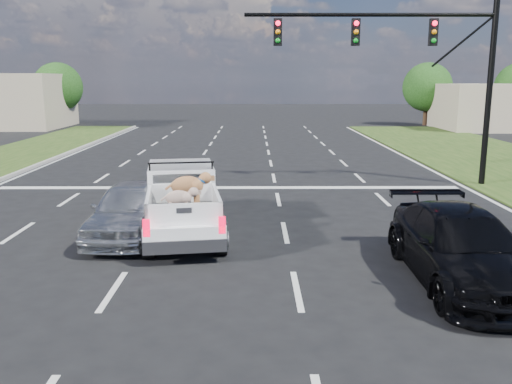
# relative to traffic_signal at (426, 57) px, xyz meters

# --- Properties ---
(ground) EXTENTS (160.00, 160.00, 0.00)m
(ground) POSITION_rel_traffic_signal_xyz_m (-7.20, -10.50, -4.73)
(ground) COLOR black
(ground) RESTS_ON ground
(road_markings) EXTENTS (17.75, 60.00, 0.01)m
(road_markings) POSITION_rel_traffic_signal_xyz_m (-7.20, -3.94, -4.72)
(road_markings) COLOR silver
(road_markings) RESTS_ON ground
(traffic_signal) EXTENTS (9.11, 0.31, 7.00)m
(traffic_signal) POSITION_rel_traffic_signal_xyz_m (0.00, 0.00, 0.00)
(traffic_signal) COLOR black
(traffic_signal) RESTS_ON ground
(building_left) EXTENTS (10.00, 8.00, 4.40)m
(building_left) POSITION_rel_traffic_signal_xyz_m (-27.20, 25.50, -2.53)
(building_left) COLOR tan
(building_left) RESTS_ON ground
(tree_far_c) EXTENTS (4.20, 4.20, 5.40)m
(tree_far_c) POSITION_rel_traffic_signal_xyz_m (-23.20, 27.50, -1.44)
(tree_far_c) COLOR #332114
(tree_far_c) RESTS_ON ground
(tree_far_d) EXTENTS (4.20, 4.20, 5.40)m
(tree_far_d) POSITION_rel_traffic_signal_xyz_m (8.80, 27.50, -1.44)
(tree_far_d) COLOR #332114
(tree_far_d) RESTS_ON ground
(pickup_truck) EXTENTS (2.50, 5.21, 1.87)m
(pickup_truck) POSITION_rel_traffic_signal_xyz_m (-8.12, -6.49, -3.85)
(pickup_truck) COLOR black
(pickup_truck) RESTS_ON ground
(silver_sedan) EXTENTS (1.81, 4.20, 1.41)m
(silver_sedan) POSITION_rel_traffic_signal_xyz_m (-9.40, -6.85, -4.02)
(silver_sedan) COLOR #B8BBC0
(silver_sedan) RESTS_ON ground
(black_coupe) EXTENTS (2.01, 4.94, 1.43)m
(black_coupe) POSITION_rel_traffic_signal_xyz_m (-2.20, -10.05, -4.01)
(black_coupe) COLOR black
(black_coupe) RESTS_ON ground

